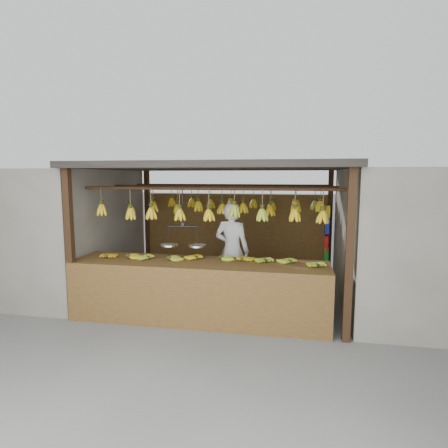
# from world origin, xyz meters

# --- Properties ---
(ground) EXTENTS (80.00, 80.00, 0.00)m
(ground) POSITION_xyz_m (0.00, 0.00, 0.00)
(ground) COLOR #5B5B57
(stall) EXTENTS (4.30, 3.30, 2.40)m
(stall) POSITION_xyz_m (0.00, 0.33, 1.97)
(stall) COLOR black
(stall) RESTS_ON ground
(neighbor_left) EXTENTS (3.00, 3.00, 2.30)m
(neighbor_left) POSITION_xyz_m (-3.60, 0.00, 1.15)
(neighbor_left) COLOR slate
(neighbor_left) RESTS_ON ground
(neighbor_right) EXTENTS (3.00, 3.00, 2.30)m
(neighbor_right) POSITION_xyz_m (3.60, 0.00, 1.15)
(neighbor_right) COLOR slate
(neighbor_right) RESTS_ON ground
(counter) EXTENTS (3.89, 0.88, 0.96)m
(counter) POSITION_xyz_m (-0.11, -1.23, 0.72)
(counter) COLOR brown
(counter) RESTS_ON ground
(hanging_bananas) EXTENTS (3.59, 2.25, 0.39)m
(hanging_bananas) POSITION_xyz_m (0.01, -0.01, 1.62)
(hanging_bananas) COLOR gold
(hanging_bananas) RESTS_ON ground
(balance_scale) EXTENTS (0.70, 0.28, 0.89)m
(balance_scale) POSITION_xyz_m (-0.40, -1.00, 1.17)
(balance_scale) COLOR black
(balance_scale) RESTS_ON ground
(vendor) EXTENTS (0.70, 0.53, 1.73)m
(vendor) POSITION_xyz_m (0.20, -0.00, 0.87)
(vendor) COLOR white
(vendor) RESTS_ON ground
(bag_bundles) EXTENTS (0.08, 0.26, 1.19)m
(bag_bundles) POSITION_xyz_m (1.94, 1.35, 1.00)
(bag_bundles) COLOR yellow
(bag_bundles) RESTS_ON ground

